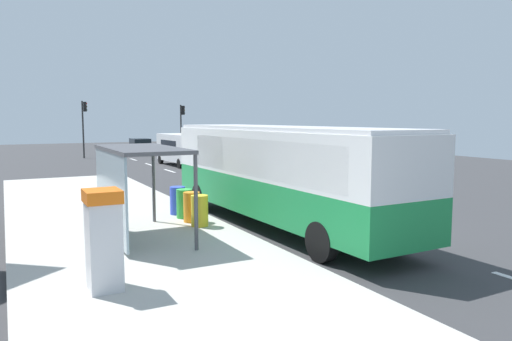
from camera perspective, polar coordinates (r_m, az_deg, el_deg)
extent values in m
cube|color=#38383A|center=(27.72, -7.48, -1.11)|extent=(56.00, 92.00, 0.04)
cube|color=beige|center=(14.56, -14.96, -7.45)|extent=(6.20, 30.00, 0.18)
cube|color=silver|center=(14.93, 13.90, -7.41)|extent=(0.16, 2.20, 0.01)
cube|color=silver|center=(18.88, 3.78, -4.41)|extent=(0.16, 2.20, 0.01)
cube|color=silver|center=(23.23, -2.65, -2.41)|extent=(0.16, 2.20, 0.01)
cube|color=silver|center=(27.80, -7.00, -1.03)|extent=(0.16, 2.20, 0.01)
cube|color=silver|center=(32.50, -10.10, -0.04)|extent=(0.16, 2.20, 0.01)
cube|color=silver|center=(37.28, -12.42, 0.69)|extent=(0.16, 2.20, 0.01)
cube|color=silver|center=(42.11, -14.21, 1.26)|extent=(0.16, 2.20, 0.01)
cube|color=#1E8C47|center=(15.42, 2.86, -2.76)|extent=(2.78, 11.06, 1.15)
cube|color=silver|center=(15.27, 2.89, 2.06)|extent=(2.78, 11.06, 1.45)
cube|color=silver|center=(15.23, 2.90, 4.97)|extent=(2.65, 10.84, 0.12)
cube|color=black|center=(20.10, -5.37, 2.82)|extent=(2.30, 0.18, 1.22)
cube|color=black|center=(14.23, -0.19, 1.48)|extent=(0.30, 8.58, 1.10)
cylinder|color=black|center=(18.43, -6.59, -3.13)|extent=(0.31, 1.01, 1.00)
cylinder|color=black|center=(19.40, -0.41, -2.63)|extent=(0.31, 1.01, 1.00)
cylinder|color=black|center=(11.91, 7.69, -8.30)|extent=(0.31, 1.01, 1.00)
cylinder|color=black|center=(13.35, 15.55, -6.89)|extent=(0.31, 1.01, 1.00)
cube|color=white|center=(36.14, -8.77, 2.68)|extent=(2.22, 5.28, 1.96)
cube|color=black|center=(36.12, -8.78, 3.22)|extent=(2.17, 3.20, 0.44)
cylinder|color=black|center=(34.71, -6.16, 0.96)|extent=(0.25, 0.69, 0.68)
cylinder|color=black|center=(34.03, -8.94, 0.82)|extent=(0.25, 0.69, 0.68)
cylinder|color=black|center=(38.39, -8.58, 1.42)|extent=(0.25, 0.69, 0.68)
cylinder|color=black|center=(37.77, -11.13, 1.30)|extent=(0.25, 0.69, 0.68)
cube|color=#195933|center=(47.94, -13.39, 2.59)|extent=(1.83, 4.41, 0.60)
cube|color=black|center=(48.10, -13.46, 3.31)|extent=(1.60, 2.39, 0.60)
cylinder|color=black|center=(46.71, -11.96, 2.16)|extent=(0.20, 0.64, 0.64)
cylinder|color=black|center=(46.31, -13.92, 2.08)|extent=(0.20, 0.64, 0.64)
cylinder|color=black|center=(49.61, -12.87, 2.37)|extent=(0.20, 0.64, 0.64)
cylinder|color=black|center=(49.23, -14.72, 2.29)|extent=(0.20, 0.64, 0.64)
cube|color=silver|center=(9.82, -17.43, -8.47)|extent=(0.60, 0.70, 1.70)
cube|color=orange|center=(9.63, -17.62, -2.87)|extent=(0.66, 0.76, 0.24)
cube|color=black|center=(9.81, -15.69, -6.79)|extent=(0.03, 0.36, 0.44)
cylinder|color=yellow|center=(14.95, -6.64, -4.71)|extent=(0.52, 0.52, 0.95)
cylinder|color=orange|center=(15.59, -7.57, -4.27)|extent=(0.52, 0.52, 0.95)
cylinder|color=green|center=(16.24, -8.41, -3.86)|extent=(0.52, 0.52, 0.95)
cylinder|color=blue|center=(16.90, -9.20, -3.49)|extent=(0.52, 0.52, 0.95)
cylinder|color=#2D2D2D|center=(45.99, -8.80, 4.70)|extent=(0.14, 0.14, 4.71)
cube|color=black|center=(46.06, -8.57, 7.01)|extent=(0.24, 0.28, 0.84)
sphere|color=#360606|center=(46.10, -8.44, 7.36)|extent=(0.16, 0.16, 0.16)
sphere|color=#F2B20C|center=(46.09, -8.43, 7.01)|extent=(0.16, 0.16, 0.16)
sphere|color=black|center=(46.09, -8.43, 6.67)|extent=(0.16, 0.16, 0.16)
cylinder|color=#2D2D2D|center=(44.77, -19.64, 4.54)|extent=(0.14, 0.14, 4.96)
cube|color=black|center=(44.80, -19.46, 7.08)|extent=(0.24, 0.28, 0.84)
sphere|color=red|center=(44.82, -19.32, 7.44)|extent=(0.16, 0.16, 0.16)
sphere|color=#3C2C03|center=(44.82, -19.30, 7.08)|extent=(0.16, 0.16, 0.16)
sphere|color=black|center=(44.81, -19.29, 6.73)|extent=(0.16, 0.16, 0.16)
cube|color=#4C4C51|center=(13.55, -13.34, 2.47)|extent=(1.80, 4.00, 0.10)
cube|color=#8CA5B2|center=(13.49, -16.72, -2.77)|extent=(0.06, 3.80, 2.30)
cylinder|color=#4C4C51|center=(12.14, -7.07, -3.67)|extent=(0.10, 0.10, 2.44)
cylinder|color=#4C4C51|center=(15.71, -11.94, -1.52)|extent=(0.10, 0.10, 2.44)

